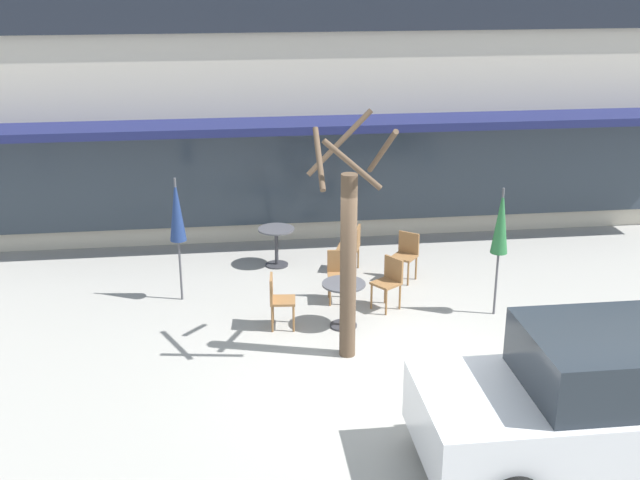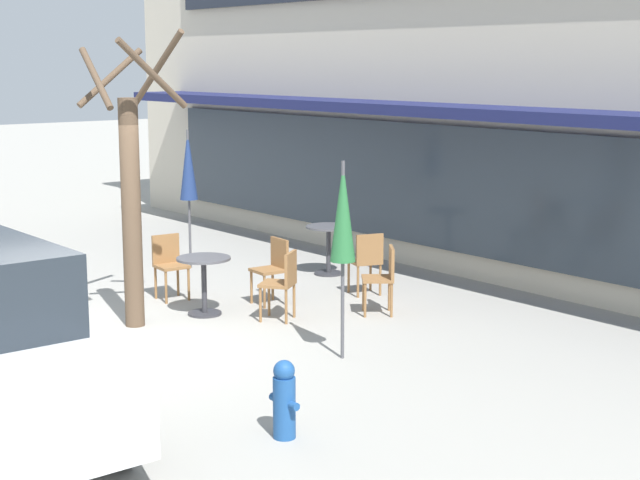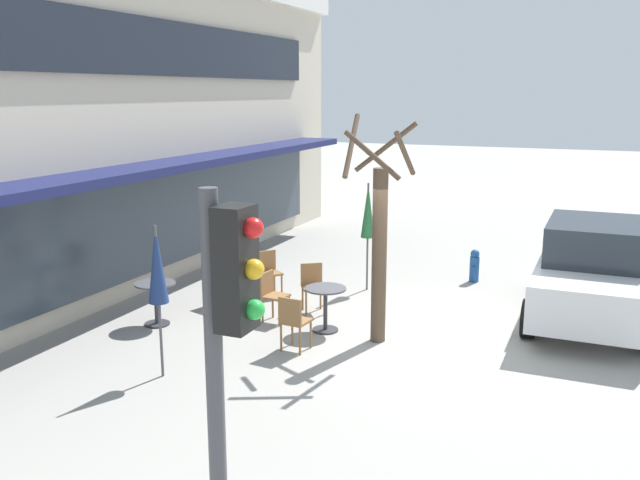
{
  "view_description": "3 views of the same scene",
  "coord_description": "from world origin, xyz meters",
  "px_view_note": "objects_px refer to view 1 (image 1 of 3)",
  "views": [
    {
      "loc": [
        -2.33,
        -9.9,
        5.74
      ],
      "look_at": [
        -0.75,
        2.51,
        1.23
      ],
      "focal_mm": 45.0,
      "sensor_mm": 36.0,
      "label": 1
    },
    {
      "loc": [
        10.08,
        -4.91,
        3.25
      ],
      "look_at": [
        -0.05,
        3.34,
        0.86
      ],
      "focal_mm": 55.0,
      "sensor_mm": 36.0,
      "label": 2
    },
    {
      "loc": [
        -10.53,
        -2.44,
        3.98
      ],
      "look_at": [
        0.78,
        2.37,
        1.27
      ],
      "focal_mm": 38.0,
      "sensor_mm": 36.0,
      "label": 3
    }
  ],
  "objects_px": {
    "cafe_table_streetside": "(344,297)",
    "parked_sedan": "(604,402)",
    "cafe_chair_4": "(339,272)",
    "patio_umbrella_cream_folded": "(501,222)",
    "cafe_chair_2": "(406,253)",
    "cafe_chair_0": "(352,245)",
    "patio_umbrella_green_folded": "(177,211)",
    "fire_hydrant": "(634,341)",
    "cafe_chair_1": "(278,297)",
    "cafe_chair_3": "(389,279)",
    "street_tree": "(348,251)",
    "cafe_table_near_wall": "(276,240)"
  },
  "relations": [
    {
      "from": "cafe_chair_0",
      "to": "cafe_table_streetside",
      "type": "bearing_deg",
      "value": -102.73
    },
    {
      "from": "cafe_chair_1",
      "to": "street_tree",
      "type": "height_order",
      "value": "street_tree"
    },
    {
      "from": "cafe_chair_2",
      "to": "parked_sedan",
      "type": "bearing_deg",
      "value": -81.09
    },
    {
      "from": "patio_umbrella_cream_folded",
      "to": "cafe_chair_2",
      "type": "relative_size",
      "value": 2.47
    },
    {
      "from": "cafe_table_near_wall",
      "to": "cafe_chair_0",
      "type": "bearing_deg",
      "value": -18.35
    },
    {
      "from": "fire_hydrant",
      "to": "cafe_chair_4",
      "type": "bearing_deg",
      "value": 144.63
    },
    {
      "from": "patio_umbrella_green_folded",
      "to": "cafe_chair_2",
      "type": "xyz_separation_m",
      "value": [
        4.08,
        0.4,
        -1.1
      ]
    },
    {
      "from": "cafe_table_streetside",
      "to": "patio_umbrella_green_folded",
      "type": "height_order",
      "value": "patio_umbrella_green_folded"
    },
    {
      "from": "cafe_chair_0",
      "to": "street_tree",
      "type": "bearing_deg",
      "value": -100.67
    },
    {
      "from": "cafe_table_streetside",
      "to": "parked_sedan",
      "type": "relative_size",
      "value": 0.18
    },
    {
      "from": "patio_umbrella_green_folded",
      "to": "patio_umbrella_cream_folded",
      "type": "relative_size",
      "value": 1.0
    },
    {
      "from": "street_tree",
      "to": "patio_umbrella_green_folded",
      "type": "bearing_deg",
      "value": 137.0
    },
    {
      "from": "cafe_chair_4",
      "to": "cafe_chair_0",
      "type": "bearing_deg",
      "value": 71.06
    },
    {
      "from": "cafe_chair_3",
      "to": "fire_hydrant",
      "type": "xyz_separation_m",
      "value": [
        3.17,
        -2.38,
        -0.17
      ]
    },
    {
      "from": "cafe_chair_1",
      "to": "street_tree",
      "type": "xyz_separation_m",
      "value": [
        0.96,
        -1.06,
        1.15
      ]
    },
    {
      "from": "cafe_table_streetside",
      "to": "patio_umbrella_green_folded",
      "type": "xyz_separation_m",
      "value": [
        -2.64,
        1.42,
        1.11
      ]
    },
    {
      "from": "cafe_chair_4",
      "to": "fire_hydrant",
      "type": "relative_size",
      "value": 1.26
    },
    {
      "from": "cafe_table_near_wall",
      "to": "patio_umbrella_cream_folded",
      "type": "distance_m",
      "value": 4.5
    },
    {
      "from": "cafe_table_streetside",
      "to": "cafe_chair_0",
      "type": "bearing_deg",
      "value": 77.27
    },
    {
      "from": "patio_umbrella_cream_folded",
      "to": "cafe_chair_1",
      "type": "xyz_separation_m",
      "value": [
        -3.63,
        -0.05,
        -1.1
      ]
    },
    {
      "from": "cafe_table_streetside",
      "to": "parked_sedan",
      "type": "distance_m",
      "value": 4.76
    },
    {
      "from": "cafe_table_streetside",
      "to": "street_tree",
      "type": "height_order",
      "value": "street_tree"
    },
    {
      "from": "patio_umbrella_green_folded",
      "to": "cafe_chair_1",
      "type": "height_order",
      "value": "patio_umbrella_green_folded"
    },
    {
      "from": "patio_umbrella_cream_folded",
      "to": "cafe_chair_2",
      "type": "height_order",
      "value": "patio_umbrella_cream_folded"
    },
    {
      "from": "cafe_table_streetside",
      "to": "cafe_chair_1",
      "type": "bearing_deg",
      "value": 174.46
    },
    {
      "from": "cafe_chair_2",
      "to": "cafe_table_streetside",
      "type": "bearing_deg",
      "value": -128.43
    },
    {
      "from": "cafe_chair_0",
      "to": "cafe_chair_4",
      "type": "relative_size",
      "value": 1.0
    },
    {
      "from": "patio_umbrella_cream_folded",
      "to": "patio_umbrella_green_folded",
      "type": "bearing_deg",
      "value": 166.37
    },
    {
      "from": "cafe_chair_1",
      "to": "cafe_chair_4",
      "type": "distance_m",
      "value": 1.48
    },
    {
      "from": "cafe_table_streetside",
      "to": "cafe_chair_4",
      "type": "height_order",
      "value": "cafe_chair_4"
    },
    {
      "from": "patio_umbrella_green_folded",
      "to": "cafe_chair_0",
      "type": "distance_m",
      "value": 3.48
    },
    {
      "from": "cafe_table_streetside",
      "to": "cafe_chair_4",
      "type": "bearing_deg",
      "value": 85.37
    },
    {
      "from": "cafe_chair_3",
      "to": "parked_sedan",
      "type": "relative_size",
      "value": 0.21
    },
    {
      "from": "patio_umbrella_cream_folded",
      "to": "cafe_chair_0",
      "type": "distance_m",
      "value": 3.2
    },
    {
      "from": "patio_umbrella_cream_folded",
      "to": "parked_sedan",
      "type": "distance_m",
      "value": 4.33
    },
    {
      "from": "cafe_table_near_wall",
      "to": "street_tree",
      "type": "height_order",
      "value": "street_tree"
    },
    {
      "from": "cafe_chair_1",
      "to": "fire_hydrant",
      "type": "relative_size",
      "value": 1.26
    },
    {
      "from": "cafe_table_streetside",
      "to": "parked_sedan",
      "type": "bearing_deg",
      "value": -59.96
    },
    {
      "from": "patio_umbrella_cream_folded",
      "to": "cafe_chair_4",
      "type": "bearing_deg",
      "value": 160.23
    },
    {
      "from": "fire_hydrant",
      "to": "cafe_chair_3",
      "type": "bearing_deg",
      "value": 143.1
    },
    {
      "from": "fire_hydrant",
      "to": "cafe_table_near_wall",
      "type": "bearing_deg",
      "value": 137.05
    },
    {
      "from": "patio_umbrella_cream_folded",
      "to": "parked_sedan",
      "type": "bearing_deg",
      "value": -92.8
    },
    {
      "from": "patio_umbrella_green_folded",
      "to": "cafe_chair_2",
      "type": "relative_size",
      "value": 2.47
    },
    {
      "from": "patio_umbrella_cream_folded",
      "to": "fire_hydrant",
      "type": "height_order",
      "value": "patio_umbrella_cream_folded"
    },
    {
      "from": "parked_sedan",
      "to": "fire_hydrant",
      "type": "relative_size",
      "value": 5.97
    },
    {
      "from": "patio_umbrella_green_folded",
      "to": "cafe_chair_1",
      "type": "xyz_separation_m",
      "value": [
        1.59,
        -1.32,
        -1.1
      ]
    },
    {
      "from": "cafe_chair_0",
      "to": "street_tree",
      "type": "distance_m",
      "value": 3.55
    },
    {
      "from": "cafe_table_streetside",
      "to": "cafe_chair_0",
      "type": "relative_size",
      "value": 0.85
    },
    {
      "from": "cafe_chair_2",
      "to": "fire_hydrant",
      "type": "xyz_separation_m",
      "value": [
        2.6,
        -3.58,
        -0.17
      ]
    },
    {
      "from": "fire_hydrant",
      "to": "cafe_chair_0",
      "type": "bearing_deg",
      "value": 130.52
    }
  ]
}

